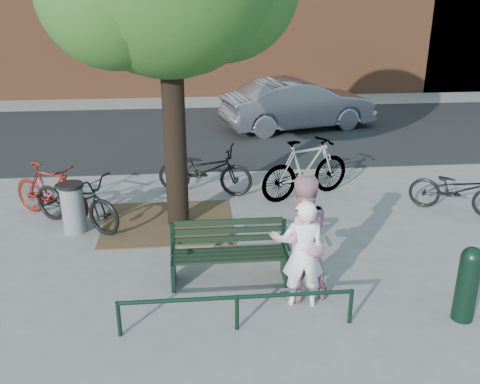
{
  "coord_description": "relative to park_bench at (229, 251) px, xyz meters",
  "views": [
    {
      "loc": [
        -0.51,
        -7.01,
        4.22
      ],
      "look_at": [
        0.25,
        1.0,
        1.05
      ],
      "focal_mm": 40.0,
      "sensor_mm": 36.0,
      "label": 1
    }
  ],
  "objects": [
    {
      "name": "guard_railing",
      "position": [
        0.0,
        -1.28,
        -0.08
      ],
      "size": [
        3.06,
        0.06,
        0.51
      ],
      "color": "black",
      "rests_on": "ground"
    },
    {
      "name": "bicycle_d",
      "position": [
        1.83,
        3.19,
        0.15
      ],
      "size": [
        2.17,
        1.36,
        1.26
      ],
      "primitive_type": "imported",
      "rotation": [
        0.0,
        0.0,
        1.97
      ],
      "color": "gray",
      "rests_on": "ground"
    },
    {
      "name": "person_left",
      "position": [
        0.95,
        -0.77,
        0.31
      ],
      "size": [
        0.61,
        0.44,
        1.57
      ],
      "primitive_type": "imported",
      "rotation": [
        0.0,
        0.0,
        3.02
      ],
      "color": "white",
      "rests_on": "ground"
    },
    {
      "name": "parked_car",
      "position": [
        2.76,
        8.74,
        0.28
      ],
      "size": [
        4.87,
        2.69,
        1.52
      ],
      "primitive_type": "imported",
      "rotation": [
        0.0,
        0.0,
        1.82
      ],
      "color": "slate",
      "rests_on": "ground"
    },
    {
      "name": "person_right",
      "position": [
        0.95,
        -0.55,
        0.44
      ],
      "size": [
        1.0,
        0.83,
        1.84
      ],
      "primitive_type": "imported",
      "rotation": [
        0.0,
        0.0,
        3.31
      ],
      "color": "#BB818B",
      "rests_on": "ground"
    },
    {
      "name": "park_bench",
      "position": [
        0.0,
        0.0,
        0.0
      ],
      "size": [
        1.74,
        0.54,
        0.97
      ],
      "color": "black",
      "rests_on": "ground"
    },
    {
      "name": "road",
      "position": [
        0.0,
        8.42,
        -0.47
      ],
      "size": [
        40.0,
        7.0,
        0.01
      ],
      "primitive_type": "cube",
      "color": "black",
      "rests_on": "ground"
    },
    {
      "name": "bicycle_c",
      "position": [
        -0.25,
        3.57,
        0.06
      ],
      "size": [
        2.15,
        1.24,
        1.07
      ],
      "primitive_type": "imported",
      "rotation": [
        0.0,
        0.0,
        1.29
      ],
      "color": "black",
      "rests_on": "ground"
    },
    {
      "name": "dirt_pit",
      "position": [
        -1.0,
        2.12,
        -0.47
      ],
      "size": [
        2.4,
        2.0,
        0.02
      ],
      "primitive_type": "cube",
      "color": "brown",
      "rests_on": "ground"
    },
    {
      "name": "litter_bin",
      "position": [
        -2.66,
        1.92,
        -0.01
      ],
      "size": [
        0.45,
        0.45,
        0.92
      ],
      "color": "gray",
      "rests_on": "ground"
    },
    {
      "name": "ground",
      "position": [
        0.0,
        -0.08,
        -0.48
      ],
      "size": [
        90.0,
        90.0,
        0.0
      ],
      "primitive_type": "plane",
      "color": "gray",
      "rests_on": "ground"
    },
    {
      "name": "bicycle_b",
      "position": [
        -3.2,
        2.63,
        0.06
      ],
      "size": [
        1.79,
        1.36,
        1.07
      ],
      "primitive_type": "imported",
      "rotation": [
        0.0,
        0.0,
        1.03
      ],
      "color": "#58110C",
      "rests_on": "ground"
    },
    {
      "name": "bicycle_e",
      "position": [
        4.59,
        2.12,
        -0.01
      ],
      "size": [
        1.85,
        1.48,
        0.94
      ],
      "primitive_type": "imported",
      "rotation": [
        0.0,
        0.0,
        1.01
      ],
      "color": "black",
      "rests_on": "ground"
    },
    {
      "name": "bollard",
      "position": [
        3.03,
        -1.33,
        0.09
      ],
      "size": [
        0.29,
        0.29,
        1.07
      ],
      "color": "black",
      "rests_on": "ground"
    },
    {
      "name": "bicycle_a",
      "position": [
        -2.64,
        2.12,
        0.05
      ],
      "size": [
        2.07,
        1.73,
        1.06
      ],
      "primitive_type": "imported",
      "rotation": [
        0.0,
        0.0,
        0.97
      ],
      "color": "black",
      "rests_on": "ground"
    }
  ]
}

